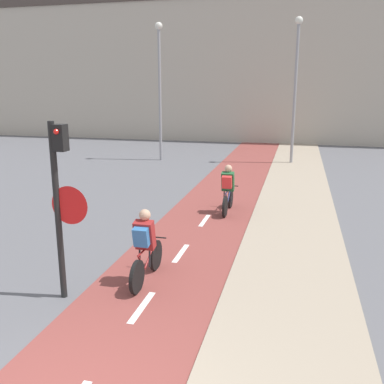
{
  "coord_description": "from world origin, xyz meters",
  "views": [
    {
      "loc": [
        2.43,
        -3.21,
        3.7
      ],
      "look_at": [
        0.0,
        6.54,
        1.2
      ],
      "focal_mm": 40.0,
      "sensor_mm": 36.0,
      "label": 1
    }
  ],
  "objects_px": {
    "street_lamp_sidewalk": "(296,76)",
    "street_lamp_far": "(160,78)",
    "cyclist_far": "(228,190)",
    "cyclist_near": "(145,248)",
    "traffic_light_pole": "(61,192)"
  },
  "relations": [
    {
      "from": "street_lamp_far",
      "to": "cyclist_far",
      "type": "bearing_deg",
      "value": -60.26
    },
    {
      "from": "street_lamp_sidewalk",
      "to": "cyclist_far",
      "type": "bearing_deg",
      "value": -100.28
    },
    {
      "from": "traffic_light_pole",
      "to": "cyclist_far",
      "type": "height_order",
      "value": "traffic_light_pole"
    },
    {
      "from": "cyclist_near",
      "to": "cyclist_far",
      "type": "relative_size",
      "value": 1.03
    },
    {
      "from": "traffic_light_pole",
      "to": "cyclist_near",
      "type": "xyz_separation_m",
      "value": [
        1.15,
        0.93,
        -1.24
      ]
    },
    {
      "from": "cyclist_near",
      "to": "street_lamp_far",
      "type": "bearing_deg",
      "value": 106.89
    },
    {
      "from": "street_lamp_far",
      "to": "street_lamp_sidewalk",
      "type": "distance_m",
      "value": 6.54
    },
    {
      "from": "street_lamp_far",
      "to": "cyclist_far",
      "type": "relative_size",
      "value": 4.06
    },
    {
      "from": "street_lamp_far",
      "to": "cyclist_far",
      "type": "distance_m",
      "value": 10.38
    },
    {
      "from": "traffic_light_pole",
      "to": "street_lamp_far",
      "type": "distance_m",
      "value": 14.89
    },
    {
      "from": "street_lamp_sidewalk",
      "to": "street_lamp_far",
      "type": "bearing_deg",
      "value": -174.89
    },
    {
      "from": "traffic_light_pole",
      "to": "street_lamp_sidewalk",
      "type": "relative_size",
      "value": 0.46
    },
    {
      "from": "street_lamp_far",
      "to": "cyclist_near",
      "type": "relative_size",
      "value": 3.94
    },
    {
      "from": "cyclist_far",
      "to": "cyclist_near",
      "type": "bearing_deg",
      "value": -98.7
    },
    {
      "from": "traffic_light_pole",
      "to": "cyclist_near",
      "type": "bearing_deg",
      "value": 38.92
    }
  ]
}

